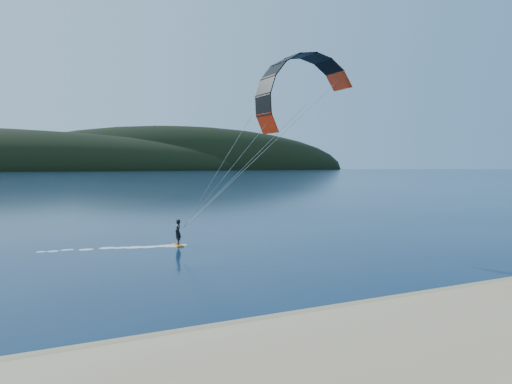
# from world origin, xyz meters

# --- Properties ---
(ground) EXTENTS (1800.00, 1800.00, 0.00)m
(ground) POSITION_xyz_m (0.00, 0.00, 0.00)
(ground) COLOR #071735
(ground) RESTS_ON ground
(wet_sand) EXTENTS (220.00, 2.50, 0.10)m
(wet_sand) POSITION_xyz_m (0.00, 4.50, 0.05)
(wet_sand) COLOR #9A8259
(wet_sand) RESTS_ON ground
(headland) EXTENTS (1200.00, 310.00, 140.00)m
(headland) POSITION_xyz_m (0.63, 745.28, 0.00)
(headland) COLOR black
(headland) RESTS_ON ground
(kitesurfer_near) EXTENTS (23.14, 8.91, 15.12)m
(kitesurfer_near) POSITION_xyz_m (11.72, 19.89, 10.55)
(kitesurfer_near) COLOR #C08116
(kitesurfer_near) RESTS_ON ground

